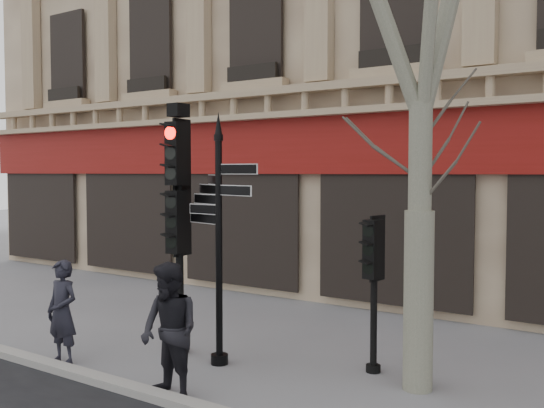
{
  "coord_description": "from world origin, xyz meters",
  "views": [
    {
      "loc": [
        4.99,
        -6.99,
        2.99
      ],
      "look_at": [
        -0.15,
        0.6,
        2.51
      ],
      "focal_mm": 40.0,
      "sensor_mm": 36.0,
      "label": 1
    }
  ],
  "objects_px": {
    "traffic_signal_secondary": "(374,266)",
    "pedestrian_a": "(62,312)",
    "traffic_signal_main": "(179,197)",
    "fingerpost": "(219,196)",
    "pedestrian_b": "(170,331)"
  },
  "relations": [
    {
      "from": "traffic_signal_main",
      "to": "pedestrian_a",
      "type": "bearing_deg",
      "value": -134.52
    },
    {
      "from": "pedestrian_a",
      "to": "fingerpost",
      "type": "bearing_deg",
      "value": 31.45
    },
    {
      "from": "pedestrian_a",
      "to": "pedestrian_b",
      "type": "distance_m",
      "value": 2.43
    },
    {
      "from": "fingerpost",
      "to": "pedestrian_a",
      "type": "bearing_deg",
      "value": -122.45
    },
    {
      "from": "fingerpost",
      "to": "traffic_signal_main",
      "type": "bearing_deg",
      "value": -162.41
    },
    {
      "from": "fingerpost",
      "to": "traffic_signal_main",
      "type": "xyz_separation_m",
      "value": [
        -0.92,
        0.11,
        -0.04
      ]
    },
    {
      "from": "traffic_signal_main",
      "to": "pedestrian_a",
      "type": "distance_m",
      "value": 2.56
    },
    {
      "from": "fingerpost",
      "to": "pedestrian_a",
      "type": "height_order",
      "value": "fingerpost"
    },
    {
      "from": "pedestrian_a",
      "to": "traffic_signal_main",
      "type": "bearing_deg",
      "value": 50.37
    },
    {
      "from": "fingerpost",
      "to": "traffic_signal_secondary",
      "type": "bearing_deg",
      "value": 49.01
    },
    {
      "from": "fingerpost",
      "to": "pedestrian_b",
      "type": "height_order",
      "value": "fingerpost"
    },
    {
      "from": "traffic_signal_secondary",
      "to": "pedestrian_a",
      "type": "bearing_deg",
      "value": -144.81
    },
    {
      "from": "fingerpost",
      "to": "pedestrian_b",
      "type": "distance_m",
      "value": 2.31
    },
    {
      "from": "traffic_signal_main",
      "to": "pedestrian_b",
      "type": "height_order",
      "value": "traffic_signal_main"
    },
    {
      "from": "traffic_signal_secondary",
      "to": "pedestrian_b",
      "type": "relative_size",
      "value": 1.27
    }
  ]
}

